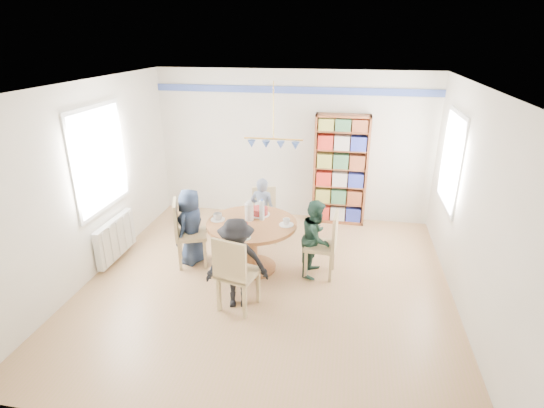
% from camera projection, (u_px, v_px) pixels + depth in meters
% --- Properties ---
extents(ground, '(5.00, 5.00, 0.00)m').
position_uv_depth(ground, '(267.00, 284.00, 5.94)').
color(ground, '#AB7E5A').
extents(room_shell, '(5.00, 5.00, 5.00)m').
position_uv_depth(room_shell, '(260.00, 153.00, 6.16)').
color(room_shell, white).
rests_on(room_shell, ground).
extents(radiator, '(0.12, 1.00, 0.60)m').
position_uv_depth(radiator, '(116.00, 238.00, 6.49)').
color(radiator, silver).
rests_on(radiator, ground).
extents(dining_table, '(1.30, 1.30, 0.75)m').
position_uv_depth(dining_table, '(252.00, 234.00, 6.14)').
color(dining_table, olive).
rests_on(dining_table, ground).
extents(chair_left, '(0.58, 0.58, 1.02)m').
position_uv_depth(chair_left, '(185.00, 230.00, 6.26)').
color(chair_left, tan).
rests_on(chair_left, ground).
extents(chair_right, '(0.46, 0.46, 0.97)m').
position_uv_depth(chair_right, '(326.00, 242.00, 5.97)').
color(chair_right, tan).
rests_on(chair_right, ground).
extents(chair_far, '(0.49, 0.49, 0.90)m').
position_uv_depth(chair_far, '(264.00, 212.00, 7.08)').
color(chair_far, tan).
rests_on(chair_far, ground).
extents(chair_near, '(0.55, 0.55, 1.02)m').
position_uv_depth(chair_near, '(235.00, 271.00, 5.18)').
color(chair_near, tan).
rests_on(chair_near, ground).
extents(person_left, '(0.49, 0.64, 1.17)m').
position_uv_depth(person_left, '(191.00, 227.00, 6.32)').
color(person_left, '#1C283E').
rests_on(person_left, ground).
extents(person_right, '(0.51, 0.61, 1.13)m').
position_uv_depth(person_right, '(316.00, 238.00, 6.02)').
color(person_right, '#1A342A').
rests_on(person_right, ground).
extents(person_far, '(0.44, 0.32, 1.13)m').
position_uv_depth(person_far, '(262.00, 211.00, 6.93)').
color(person_far, gray).
rests_on(person_far, ground).
extents(person_near, '(0.87, 0.63, 1.21)m').
position_uv_depth(person_near, '(237.00, 264.00, 5.27)').
color(person_near, black).
rests_on(person_near, ground).
extents(bookshelf, '(0.94, 0.28, 1.98)m').
position_uv_depth(bookshelf, '(340.00, 171.00, 7.56)').
color(bookshelf, brown).
rests_on(bookshelf, ground).
extents(tableware, '(1.21, 1.21, 0.32)m').
position_uv_depth(tableware, '(250.00, 217.00, 6.07)').
color(tableware, white).
rests_on(tableware, dining_table).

